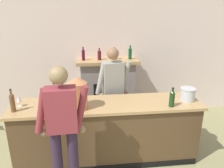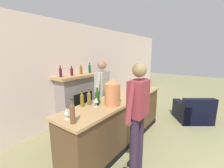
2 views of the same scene
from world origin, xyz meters
name	(u,v)px [view 1 (image 1 of 2)]	position (x,y,z in m)	size (l,w,h in m)	color
wall_back_panel	(97,56)	(0.00, 3.90, 1.38)	(12.00, 0.07, 2.75)	silver
bar_counter	(107,131)	(0.06, 2.15, 0.51)	(2.93, 0.70, 1.01)	brown
fireplace_stone	(108,89)	(0.21, 3.64, 0.69)	(1.32, 0.52, 1.66)	gray
person_customer	(63,130)	(-0.54, 1.43, 1.00)	(0.66, 0.32, 1.80)	#2D1F32
person_bartender	(113,91)	(0.22, 2.75, 0.98)	(0.65, 0.36, 1.76)	#313A45
copper_dispenser	(78,93)	(-0.37, 2.02, 1.25)	(0.29, 0.33, 0.48)	#CA7A49
ice_bucket_steel	(188,94)	(1.34, 2.12, 1.11)	(0.24, 0.24, 0.21)	silver
wine_bottle_port_short	(12,102)	(-1.28, 2.01, 1.16)	(0.07, 0.07, 0.34)	brown
wine_bottle_cabernet_heavy	(54,92)	(-0.76, 2.40, 1.13)	(0.07, 0.07, 0.28)	brown
wine_bottle_burgundy_dark	(69,94)	(-0.52, 2.26, 1.15)	(0.08, 0.08, 0.31)	#1B4012
wine_bottle_chardonnay_pale	(172,98)	(1.00, 1.93, 1.14)	(0.08, 0.08, 0.30)	#1A3815
wine_bottle_merlot_tall	(63,92)	(-0.62, 2.36, 1.14)	(0.07, 0.07, 0.29)	brown
wine_glass_back_row	(19,99)	(-1.25, 2.18, 1.12)	(0.07, 0.07, 0.17)	silver
wine_glass_front_left	(62,97)	(-0.62, 2.19, 1.13)	(0.07, 0.07, 0.17)	silver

